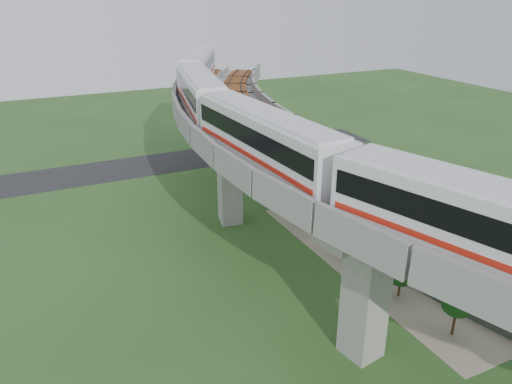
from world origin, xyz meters
TOP-DOWN VIEW (x-y plane):
  - ground at (0.00, 0.00)m, footprint 160.00×160.00m
  - dirt_lot at (14.00, -2.00)m, footprint 18.00×26.00m
  - asphalt_road at (0.00, 30.00)m, footprint 60.00×8.00m
  - viaduct at (3.84, 0.00)m, footprint 19.58×73.98m
  - metro_train at (0.46, 3.65)m, footprint 12.36×61.21m
  - fence at (9.75, 0.00)m, footprint 3.87×38.73m
  - tree_0 at (11.74, 22.78)m, footprint 1.89×1.89m
  - tree_1 at (8.23, 15.92)m, footprint 2.94×2.94m
  - tree_2 at (7.05, 10.93)m, footprint 1.85×1.85m
  - tree_3 at (6.92, 6.35)m, footprint 2.08×2.08m
  - tree_4 at (7.10, -0.43)m, footprint 2.13×2.13m
  - tree_5 at (7.18, -6.63)m, footprint 2.11×2.11m
  - tree_6 at (7.37, -11.65)m, footprint 1.98×1.98m
  - car_white at (14.61, -9.06)m, footprint 1.34×3.24m
  - car_red at (16.41, -0.41)m, footprint 3.28×2.78m
  - car_dark at (14.36, 0.35)m, footprint 4.41×3.42m

SIDE VIEW (x-z plane):
  - ground at x=0.00m, z-range 0.00..0.00m
  - asphalt_road at x=0.00m, z-range 0.00..0.03m
  - dirt_lot at x=14.00m, z-range 0.00..0.04m
  - car_red at x=16.41m, z-range 0.04..1.10m
  - car_white at x=14.61m, z-range 0.04..1.14m
  - car_dark at x=14.36m, z-range 0.04..1.23m
  - fence at x=9.75m, z-range 0.00..1.50m
  - tree_0 at x=11.74m, z-range 0.41..2.84m
  - tree_2 at x=7.05m, z-range 0.53..3.16m
  - tree_5 at x=7.18m, z-range 0.49..3.28m
  - tree_3 at x=6.92m, z-range 0.63..3.68m
  - tree_1 at x=8.23m, z-range 0.50..4.01m
  - tree_4 at x=7.10m, z-range 0.70..3.94m
  - tree_6 at x=7.37m, z-range 0.76..3.99m
  - viaduct at x=3.84m, z-range 3.35..14.75m
  - metro_train at x=0.46m, z-range 10.49..14.13m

